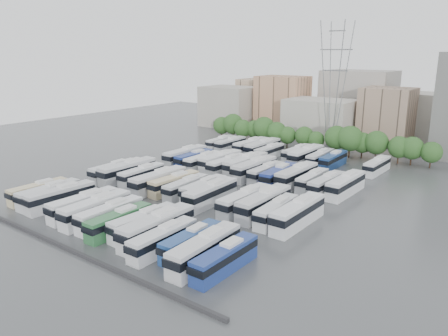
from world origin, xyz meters
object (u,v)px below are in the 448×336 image
Objects in this scene: bus_r3_s3 at (251,146)px; bus_r1_s7 at (204,189)px; bus_r1_s1 at (128,171)px; bus_r3_s1 at (230,144)px; bus_r1_s5 at (174,183)px; bus_r1_s10 at (245,201)px; bus_r2_s3 at (203,161)px; bus_r2_s13 at (346,185)px; bus_r1_s0 at (114,170)px; bus_r2_s10 at (297,175)px; bus_r0_s4 at (84,205)px; bus_r1_s8 at (211,194)px; bus_r0_s9 at (157,227)px; bus_r3_s5 at (269,152)px; bus_r2_s6 at (246,164)px; bus_r2_s8 at (266,172)px; electricity_pylon at (334,80)px; bus_r1_s4 at (158,180)px; bus_r2_s9 at (279,175)px; bus_r3_s0 at (220,143)px; bus_r0_s10 at (163,239)px; bus_r0_s2 at (61,197)px; bus_r0_s6 at (110,214)px; bus_r0_s13 at (225,258)px; bus_r0_s1 at (49,194)px; bus_r1_s13 at (298,213)px; bus_r0_s0 at (38,191)px; bus_r3_s7 at (297,153)px; bus_r1_s6 at (186,187)px; bus_r3_s8 at (306,155)px; bus_r0_s5 at (96,209)px; bus_r2_s11 at (312,180)px; bus_r3_s10 at (333,160)px; bus_r1_s11 at (264,203)px; bus_r0_s11 at (191,241)px; bus_r0_s12 at (205,249)px; bus_r2_s5 at (228,165)px; bus_r1_s2 at (141,174)px; bus_r2_s1 at (185,155)px; bus_r2_s2 at (194,159)px; bus_r2_s4 at (220,161)px; bus_r2_s12 at (327,184)px; bus_r1_s12 at (276,211)px.

bus_r1_s7 is at bearing -67.36° from bus_r3_s3.
bus_r1_s1 is 35.88m from bus_r3_s1.
bus_r1_s5 is 0.93× the size of bus_r1_s10.
bus_r2_s3 is 0.92× the size of bus_r2_s13.
bus_r2_s10 reaches higher than bus_r1_s0.
bus_r0_s4 is 21.34m from bus_r1_s8.
bus_r0_s9 is 53.61m from bus_r3_s5.
bus_r2_s10 is at bearing 83.66° from bus_r0_s9.
bus_r2_s6 is 6.67m from bus_r2_s8.
electricity_pylon is 58.62m from bus_r1_s5.
bus_r1_s4 is 24.18m from bus_r2_s9.
bus_r0_s10 is at bearing -61.29° from bus_r3_s0.
bus_r0_s2 is at bearing -145.75° from bus_r1_s10.
bus_r2_s8 is 3.36m from bus_r2_s9.
bus_r0_s6 reaches higher than bus_r0_s13.
bus_r2_s3 is (-3.39, 34.64, -0.13)m from bus_r0_s4.
bus_r0_s1 is 53.93m from bus_r3_s1.
bus_r1_s10 is 10.00m from bus_r1_s13.
bus_r3_s7 reaches higher than bus_r0_s0.
bus_r3_s7 is (19.92, 36.97, -0.31)m from bus_r1_s1.
bus_r1_s6 is (16.29, 17.90, -0.11)m from bus_r0_s1.
bus_r0_s6 is 0.89× the size of bus_r3_s8.
bus_r0_s5 is 1.12× the size of bus_r0_s10.
bus_r0_s13 is 0.86× the size of bus_r1_s4.
bus_r3_s7 is at bearing 4.81° from bus_r3_s3.
bus_r2_s11 is 0.95× the size of bus_r3_s10.
bus_r2_s10 reaches higher than bus_r0_s13.
bus_r1_s11 is at bearing -77.93° from bus_r2_s10.
bus_r3_s5 reaches higher than bus_r0_s11.
bus_r0_s12 is (3.40, -1.28, 0.29)m from bus_r0_s11.
bus_r2_s5 is 26.69m from bus_r2_s13.
bus_r2_s8 is at bearing 37.52° from bus_r1_s2.
bus_r2_s9 is at bearing -81.10° from electricity_pylon.
bus_r1_s8 is at bearing -87.19° from electricity_pylon.
bus_r1_s2 is 0.88× the size of bus_r2_s1.
bus_r0_s1 is at bearing -119.75° from bus_r1_s4.
bus_r1_s5 is at bearing 136.35° from bus_r0_s11.
bus_r2_s4 is (6.64, 1.44, 0.21)m from bus_r2_s2.
bus_r0_s10 is at bearing -51.44° from bus_r2_s1.
bus_r3_s0 is (-0.18, 54.26, -0.03)m from bus_r0_s0.
bus_r0_s2 is 1.10× the size of bus_r1_s2.
bus_r1_s6 is (16.39, -0.16, -0.40)m from bus_r1_s1.
bus_r0_s1 is 0.87× the size of bus_r2_s6.
bus_r0_s10 reaches higher than bus_r2_s8.
bus_r1_s4 is 18.51m from bus_r2_s5.
bus_r1_s11 is 39.01m from bus_r3_s7.
bus_r2_s6 is at bearing -98.80° from bus_r3_s7.
bus_r0_s13 is 36.20m from bus_r2_s12.
bus_r2_s3 is (-29.83, 17.85, 0.05)m from bus_r1_s12.
bus_r1_s6 is (19.66, 17.94, 0.01)m from bus_r0_s0.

